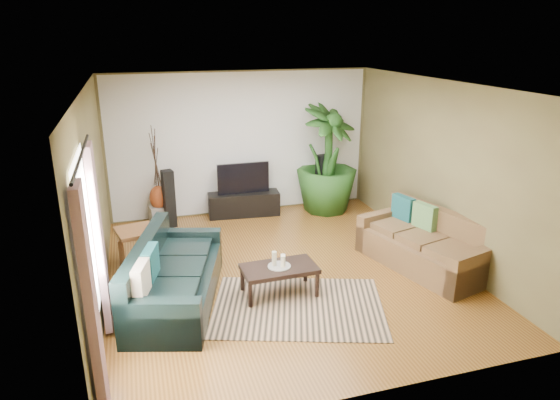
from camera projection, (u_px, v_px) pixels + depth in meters
name	position (u px, v px, depth m)	size (l,w,h in m)	color
floor	(284.00, 271.00, 7.38)	(5.50, 5.50, 0.00)	brown
ceiling	(284.00, 85.00, 6.51)	(5.50, 5.50, 0.00)	white
wall_back	(241.00, 144.00, 9.44)	(5.00, 5.00, 0.00)	olive
wall_front	(375.00, 270.00, 4.45)	(5.00, 5.00, 0.00)	olive
wall_left	(94.00, 201.00, 6.26)	(5.50, 5.50, 0.00)	olive
wall_right	(440.00, 170.00, 7.62)	(5.50, 5.50, 0.00)	olive
backwall_panel	(242.00, 144.00, 9.43)	(4.90, 4.90, 0.00)	white
window_pane	(87.00, 247.00, 4.80)	(1.80, 1.80, 0.00)	white
curtain_near	(92.00, 308.00, 4.22)	(0.08, 0.35, 2.20)	gray
curtain_far	(99.00, 240.00, 5.58)	(0.08, 0.35, 2.20)	gray
curtain_rod	(81.00, 156.00, 4.53)	(0.03, 0.03, 1.90)	black
sofa_left	(176.00, 272.00, 6.43)	(2.20, 0.94, 0.85)	black
sofa_right	(423.00, 240.00, 7.39)	(1.98, 0.89, 0.85)	brown
area_rug	(298.00, 307.00, 6.42)	(2.17, 1.54, 0.01)	tan
coffee_table	(279.00, 280.00, 6.69)	(0.99, 0.54, 0.41)	black
candle_tray	(279.00, 266.00, 6.62)	(0.31, 0.31, 0.01)	#9A9A95
candle_tall	(274.00, 258.00, 6.60)	(0.06, 0.06, 0.20)	beige
candle_mid	(283.00, 261.00, 6.57)	(0.06, 0.06, 0.15)	white
candle_short	(283.00, 259.00, 6.67)	(0.06, 0.06, 0.13)	beige
tv_stand	(244.00, 204.00, 9.56)	(1.35, 0.40, 0.45)	black
television	(243.00, 178.00, 9.40)	(0.99, 0.05, 0.58)	black
speaker_left	(169.00, 199.00, 8.93)	(0.19, 0.21, 1.05)	black
speaker_right	(322.00, 182.00, 9.90)	(0.19, 0.21, 1.07)	black
potted_plant	(327.00, 159.00, 9.57)	(1.16, 1.16, 2.07)	#204E1A
plant_pot	(326.00, 203.00, 9.86)	(0.38, 0.38, 0.30)	black
pedestal	(160.00, 215.00, 9.15)	(0.35, 0.35, 0.35)	gray
vase	(158.00, 198.00, 9.04)	(0.32, 0.32, 0.44)	#9C411C
side_table	(138.00, 247.00, 7.48)	(0.55, 0.55, 0.58)	brown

